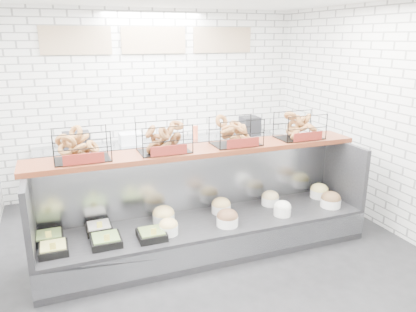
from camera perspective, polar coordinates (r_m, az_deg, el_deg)
name	(u,v)px	position (r m, az deg, el deg)	size (l,w,h in m)	color
ground	(217,262)	(4.95, 1.27, -14.62)	(5.50, 5.50, 0.00)	black
room_shell	(199,81)	(4.83, -1.33, 10.55)	(5.02, 5.51, 3.01)	white
display_case	(207,224)	(5.07, -0.14, -9.57)	(4.00, 0.90, 1.20)	black
bagel_shelf	(201,138)	(4.87, -0.92, 2.54)	(4.10, 0.50, 0.40)	#4A1D0F
prep_counter	(162,165)	(6.87, -6.42, -1.32)	(4.00, 0.60, 1.20)	#93969B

